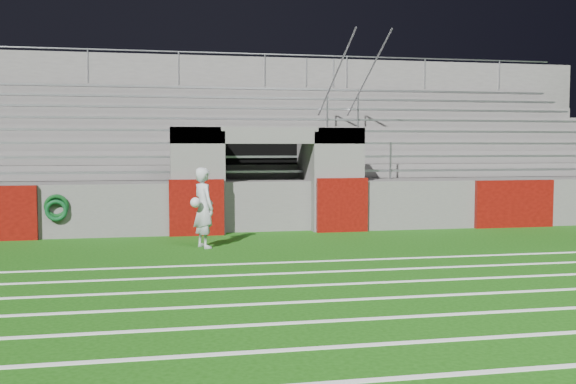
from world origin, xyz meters
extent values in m
plane|color=#15480C|center=(0.00, 0.00, 0.00)|extent=(90.00, 90.00, 0.00)
cube|color=white|center=(0.00, -7.00, 0.01)|extent=(28.00, 0.09, 0.01)
cube|color=white|center=(0.00, -6.00, 0.01)|extent=(28.00, 0.09, 0.01)
cube|color=white|center=(0.00, -5.00, 0.01)|extent=(28.00, 0.09, 0.01)
cube|color=white|center=(0.00, -4.00, 0.01)|extent=(28.00, 0.09, 0.01)
cube|color=white|center=(0.00, -3.00, 0.01)|extent=(28.00, 0.09, 0.01)
cube|color=white|center=(0.00, -2.00, 0.01)|extent=(28.00, 0.09, 0.01)
cube|color=white|center=(0.00, -1.00, 0.01)|extent=(28.00, 0.09, 0.01)
cube|color=#565452|center=(7.70, 3.17, 0.62)|extent=(10.60, 0.35, 1.25)
cube|color=#565452|center=(-1.80, 3.50, 1.30)|extent=(1.20, 1.00, 2.60)
cube|color=#565452|center=(1.80, 3.50, 1.30)|extent=(1.20, 1.00, 2.60)
cube|color=black|center=(0.00, 5.20, 1.25)|extent=(2.60, 0.20, 2.50)
cube|color=#565452|center=(-1.15, 4.10, 1.25)|extent=(0.10, 2.20, 2.50)
cube|color=#565452|center=(1.15, 4.10, 1.25)|extent=(0.10, 2.20, 2.50)
cube|color=#565452|center=(0.00, 3.50, 2.40)|extent=(4.80, 1.00, 0.40)
cube|color=#565452|center=(0.00, 7.35, 1.15)|extent=(26.00, 8.00, 0.20)
cube|color=#565452|center=(0.00, 7.35, 0.53)|extent=(26.00, 8.00, 1.05)
cube|color=#4D0906|center=(-1.80, 2.94, 0.68)|extent=(1.30, 0.15, 1.35)
cube|color=#4D0906|center=(1.80, 2.94, 0.68)|extent=(1.30, 0.15, 1.35)
cube|color=#4D0906|center=(6.50, 2.94, 0.62)|extent=(2.20, 0.15, 1.25)
cube|color=gray|center=(0.00, 4.43, 1.47)|extent=(23.00, 0.28, 0.06)
cube|color=#565452|center=(0.00, 5.28, 1.44)|extent=(24.00, 0.75, 0.38)
cube|color=gray|center=(0.00, 5.18, 1.85)|extent=(23.00, 0.28, 0.06)
cube|color=#565452|center=(0.00, 6.03, 1.63)|extent=(24.00, 0.75, 0.76)
cube|color=gray|center=(0.00, 5.93, 2.23)|extent=(23.00, 0.28, 0.06)
cube|color=#565452|center=(0.00, 6.78, 1.82)|extent=(24.00, 0.75, 1.14)
cube|color=gray|center=(0.00, 6.68, 2.61)|extent=(23.00, 0.28, 0.06)
cube|color=#565452|center=(0.00, 7.53, 2.01)|extent=(24.00, 0.75, 1.52)
cube|color=gray|center=(0.00, 7.43, 2.99)|extent=(23.00, 0.28, 0.06)
cube|color=#565452|center=(0.00, 8.28, 2.20)|extent=(24.00, 0.75, 1.90)
cube|color=gray|center=(0.00, 8.18, 3.37)|extent=(23.00, 0.28, 0.06)
cube|color=#565452|center=(0.00, 9.03, 2.39)|extent=(24.00, 0.75, 2.28)
cube|color=gray|center=(0.00, 8.93, 3.75)|extent=(23.00, 0.28, 0.06)
cube|color=#565452|center=(0.00, 9.78, 2.58)|extent=(24.00, 0.75, 2.66)
cube|color=gray|center=(0.00, 9.68, 4.13)|extent=(23.00, 0.28, 0.06)
cube|color=#565452|center=(0.00, 10.45, 2.65)|extent=(26.00, 0.60, 5.29)
cylinder|color=#A5A8AD|center=(2.50, 4.15, 1.75)|extent=(0.05, 0.05, 1.00)
cylinder|color=#A5A8AD|center=(2.50, 7.15, 3.27)|extent=(0.05, 0.05, 1.00)
cylinder|color=#A5A8AD|center=(2.50, 10.15, 4.79)|extent=(0.05, 0.05, 1.00)
cylinder|color=#A5A8AD|center=(2.50, 7.15, 3.77)|extent=(0.05, 6.02, 3.08)
cylinder|color=#A5A8AD|center=(3.50, 4.15, 1.75)|extent=(0.05, 0.05, 1.00)
cylinder|color=#A5A8AD|center=(3.50, 7.15, 3.27)|extent=(0.05, 0.05, 1.00)
cylinder|color=#A5A8AD|center=(3.50, 10.15, 4.79)|extent=(0.05, 0.05, 1.00)
cylinder|color=#A5A8AD|center=(3.50, 7.15, 3.77)|extent=(0.05, 6.02, 3.08)
cylinder|color=#A5A8AD|center=(-5.00, 10.15, 4.84)|extent=(0.05, 0.05, 1.10)
cylinder|color=#A5A8AD|center=(-2.00, 10.15, 4.84)|extent=(0.05, 0.05, 1.10)
cylinder|color=#A5A8AD|center=(1.00, 10.15, 4.84)|extent=(0.05, 0.05, 1.10)
cylinder|color=#A5A8AD|center=(4.00, 10.15, 4.84)|extent=(0.05, 0.05, 1.10)
cylinder|color=#A5A8AD|center=(7.00, 10.15, 4.84)|extent=(0.05, 0.05, 1.10)
cylinder|color=#A5A8AD|center=(10.00, 10.15, 4.84)|extent=(0.05, 0.05, 1.10)
cylinder|color=#A5A8AD|center=(0.00, 10.15, 5.39)|extent=(24.00, 0.05, 0.05)
imported|color=#AEB3B8|center=(-1.74, 1.06, 0.85)|extent=(0.61, 0.73, 1.69)
sphere|color=silver|center=(-1.93, 0.84, 0.98)|extent=(0.21, 0.21, 0.21)
torus|color=#0B3914|center=(-4.99, 2.95, 0.76)|extent=(0.56, 0.10, 0.56)
torus|color=#0D431E|center=(-4.99, 2.90, 0.67)|extent=(0.50, 0.10, 0.50)
camera|label=1|loc=(-2.57, -12.42, 2.11)|focal=40.00mm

